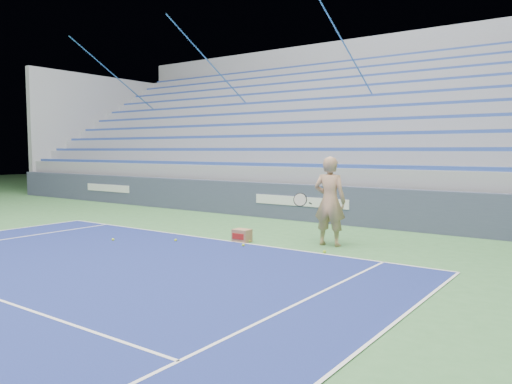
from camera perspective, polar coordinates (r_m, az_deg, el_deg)
sponsor_barrier at (r=15.11m, az=5.35°, el=-1.21°), size 30.00×0.32×1.10m
bleachers at (r=20.17m, az=13.65°, el=5.32°), size 31.00×9.15×7.30m
tennis_player at (r=11.20m, az=8.41°, el=-1.05°), size 1.00×0.90×2.00m
ball_box at (r=11.64m, az=-1.62°, el=-5.00°), size 0.40×0.32×0.30m
tennis_ball_0 at (r=12.23m, az=-16.03°, el=-5.25°), size 0.07×0.07×0.07m
tennis_ball_1 at (r=11.59m, az=-0.80°, el=-5.62°), size 0.07×0.07×0.07m
tennis_ball_2 at (r=10.50m, az=7.84°, el=-6.77°), size 0.07×0.07×0.07m
tennis_ball_3 at (r=11.09m, az=-1.46°, el=-6.09°), size 0.07×0.07×0.07m
tennis_ball_4 at (r=11.84m, az=-9.18°, el=-5.45°), size 0.07×0.07×0.07m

